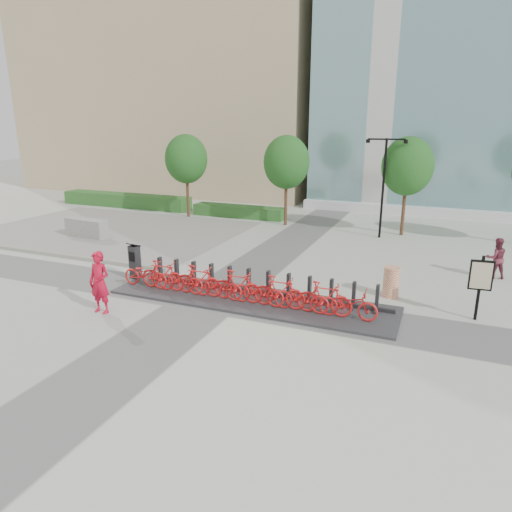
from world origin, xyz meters
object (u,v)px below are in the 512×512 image
at_px(construction_barrel, 391,282).
at_px(map_sign, 481,278).
at_px(worker_red, 100,283).
at_px(jersey_barrier, 87,228).
at_px(bike_0, 146,274).
at_px(kiosk, 135,261).
at_px(pedestrian, 496,258).

height_order(construction_barrel, map_sign, map_sign).
relative_size(worker_red, construction_barrel, 1.88).
bearing_deg(jersey_barrier, bike_0, -30.67).
distance_m(kiosk, jersey_barrier, 8.04).
xyz_separation_m(kiosk, pedestrian, (12.49, 5.43, 0.05)).
xyz_separation_m(worker_red, pedestrian, (11.57, 8.38, -0.19)).
bearing_deg(map_sign, worker_red, -166.69).
distance_m(worker_red, pedestrian, 14.29).
bearing_deg(kiosk, jersey_barrier, 151.60).
relative_size(kiosk, map_sign, 0.69).
bearing_deg(construction_barrel, jersey_barrier, 169.97).
height_order(pedestrian, map_sign, map_sign).
height_order(kiosk, pedestrian, pedestrian).
xyz_separation_m(worker_red, jersey_barrier, (-7.46, 7.61, -0.51)).
bearing_deg(map_sign, pedestrian, 73.46).
xyz_separation_m(bike_0, map_sign, (10.75, 1.54, 0.78)).
bearing_deg(construction_barrel, worker_red, -149.30).
distance_m(bike_0, jersey_barrier, 9.17).
height_order(bike_0, worker_red, worker_red).
height_order(jersey_barrier, map_sign, map_sign).
height_order(kiosk, worker_red, worker_red).
bearing_deg(bike_0, map_sign, -81.82).
bearing_deg(pedestrian, kiosk, 5.79).
bearing_deg(bike_0, construction_barrel, -72.67).
height_order(pedestrian, jersey_barrier, pedestrian).
xyz_separation_m(construction_barrel, jersey_barrier, (-15.63, 2.76, -0.05)).
xyz_separation_m(kiosk, construction_barrel, (9.08, 1.90, -0.21)).
height_order(pedestrian, construction_barrel, pedestrian).
distance_m(kiosk, pedestrian, 13.62).
xyz_separation_m(pedestrian, map_sign, (-0.81, -4.54, 0.53)).
bearing_deg(construction_barrel, bike_0, -162.67).
relative_size(bike_0, jersey_barrier, 0.72).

